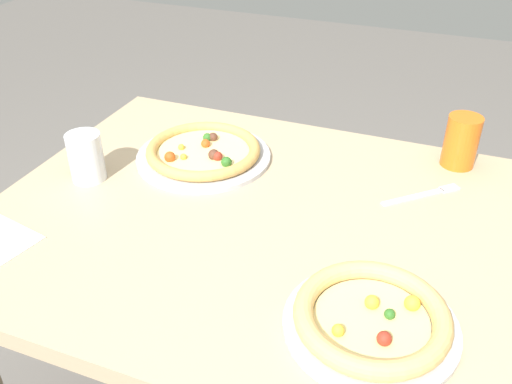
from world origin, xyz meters
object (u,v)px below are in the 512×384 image
pizza_near (372,319)px  pizza_far (204,152)px  drink_cup_colored (461,141)px  water_cup_clear (87,156)px  fork (425,194)px

pizza_near → pizza_far: (-0.51, 0.41, -0.00)m
drink_cup_colored → water_cup_clear: drink_cup_colored is taller
pizza_far → drink_cup_colored: drink_cup_colored is taller
pizza_near → water_cup_clear: 0.76m
drink_cup_colored → fork: drink_cup_colored is taller
pizza_far → drink_cup_colored: 0.63m
pizza_near → fork: size_ratio=1.82×
drink_cup_colored → fork: (-0.06, -0.17, -0.06)m
pizza_far → drink_cup_colored: (0.59, 0.20, 0.05)m
pizza_far → drink_cup_colored: bearing=18.8°
fork → pizza_far: bearing=-176.6°
pizza_far → water_cup_clear: 0.28m
drink_cup_colored → water_cup_clear: 0.89m
pizza_far → water_cup_clear: (-0.21, -0.18, 0.04)m
pizza_far → fork: (0.54, 0.03, -0.02)m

